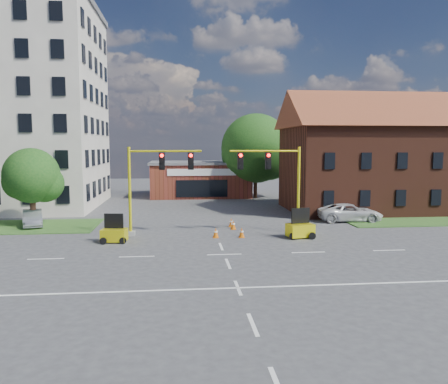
# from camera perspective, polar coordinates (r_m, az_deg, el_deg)

# --- Properties ---
(ground) EXTENTS (120.00, 120.00, 0.00)m
(ground) POSITION_cam_1_polar(r_m,az_deg,el_deg) (25.54, 0.04, -8.16)
(ground) COLOR #3E3E40
(ground) RESTS_ON ground
(grass_verge_ne) EXTENTS (14.00, 4.00, 0.08)m
(grass_verge_ne) POSITION_cam_1_polar(r_m,az_deg,el_deg) (39.87, 25.33, -3.52)
(grass_verge_ne) COLOR #2E5720
(grass_verge_ne) RESTS_ON ground
(lane_markings) EXTENTS (60.00, 36.00, 0.01)m
(lane_markings) POSITION_cam_1_polar(r_m,az_deg,el_deg) (22.66, 0.81, -10.00)
(lane_markings) COLOR white
(lane_markings) RESTS_ON ground
(office_block) EXTENTS (18.40, 15.40, 20.60)m
(office_block) POSITION_cam_1_polar(r_m,az_deg,el_deg) (49.88, -26.71, 10.07)
(office_block) COLOR beige
(office_block) RESTS_ON ground
(brick_shop) EXTENTS (12.40, 8.40, 4.30)m
(brick_shop) POSITION_cam_1_polar(r_m,az_deg,el_deg) (54.82, -3.12, 1.76)
(brick_shop) COLOR brown
(brick_shop) RESTS_ON ground
(townhouse_row) EXTENTS (21.00, 11.00, 11.50)m
(townhouse_row) POSITION_cam_1_polar(r_m,az_deg,el_deg) (45.50, 21.12, 5.23)
(townhouse_row) COLOR #502518
(townhouse_row) RESTS_ON ground
(tree_large) EXTENTS (8.67, 8.26, 10.08)m
(tree_large) POSITION_cam_1_polar(r_m,az_deg,el_deg) (52.56, 4.60, 5.44)
(tree_large) COLOR #3D2816
(tree_large) RESTS_ON ground
(tree_nw_front) EXTENTS (4.50, 4.29, 6.11)m
(tree_nw_front) POSITION_cam_1_polar(r_m,az_deg,el_deg) (37.05, -23.48, 1.72)
(tree_nw_front) COLOR #3D2816
(tree_nw_front) RESTS_ON ground
(signal_mast_west) EXTENTS (5.30, 0.60, 6.20)m
(signal_mast_west) POSITION_cam_1_polar(r_m,az_deg,el_deg) (30.77, -9.20, 1.60)
(signal_mast_west) COLOR gray
(signal_mast_west) RESTS_ON ground
(signal_mast_east) EXTENTS (5.30, 0.60, 6.20)m
(signal_mast_east) POSITION_cam_1_polar(r_m,az_deg,el_deg) (31.47, 6.85, 1.73)
(signal_mast_east) COLOR gray
(signal_mast_east) RESTS_ON ground
(trailer_west) EXTENTS (1.72, 1.26, 1.81)m
(trailer_west) POSITION_cam_1_polar(r_m,az_deg,el_deg) (29.42, -14.15, -5.31)
(trailer_west) COLOR #FFF215
(trailer_west) RESTS_ON ground
(trailer_east) EXTENTS (1.93, 1.49, 1.96)m
(trailer_east) POSITION_cam_1_polar(r_m,az_deg,el_deg) (30.37, 9.92, -4.77)
(trailer_east) COLOR #FFF215
(trailer_east) RESTS_ON ground
(cone_a) EXTENTS (0.40, 0.40, 0.70)m
(cone_a) POSITION_cam_1_polar(r_m,az_deg,el_deg) (30.00, -1.09, -5.35)
(cone_a) COLOR orange
(cone_a) RESTS_ON ground
(cone_b) EXTENTS (0.40, 0.40, 0.70)m
(cone_b) POSITION_cam_1_polar(r_m,az_deg,el_deg) (32.91, 1.21, -4.33)
(cone_b) COLOR orange
(cone_b) RESTS_ON ground
(cone_c) EXTENTS (0.40, 0.40, 0.70)m
(cone_c) POSITION_cam_1_polar(r_m,az_deg,el_deg) (30.07, 2.32, -5.33)
(cone_c) COLOR orange
(cone_c) RESTS_ON ground
(cone_d) EXTENTS (0.40, 0.40, 0.70)m
(cone_d) POSITION_cam_1_polar(r_m,az_deg,el_deg) (33.95, 0.94, -4.00)
(cone_d) COLOR orange
(cone_d) RESTS_ON ground
(pickup_white) EXTENTS (5.45, 2.86, 1.46)m
(pickup_white) POSITION_cam_1_polar(r_m,az_deg,el_deg) (37.85, 16.14, -2.59)
(pickup_white) COLOR white
(pickup_white) RESTS_ON ground
(sedan_silver_front) EXTENTS (2.54, 4.18, 1.30)m
(sedan_silver_front) POSITION_cam_1_polar(r_m,az_deg,el_deg) (37.19, -23.72, -3.15)
(sedan_silver_front) COLOR #9B9DA2
(sedan_silver_front) RESTS_ON ground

